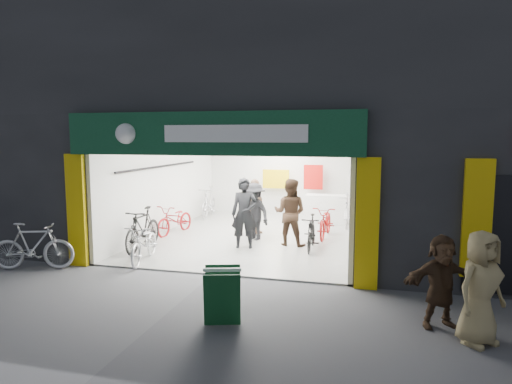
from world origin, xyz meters
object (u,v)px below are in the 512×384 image
at_px(bike_right_front, 311,233).
at_px(parked_bike, 33,246).
at_px(pedestrian_near, 481,288).
at_px(bike_left_front, 145,243).
at_px(sandwich_board, 222,295).

distance_m(bike_right_front, parked_bike, 6.70).
relative_size(bike_right_front, pedestrian_near, 0.93).
height_order(bike_right_front, parked_bike, parked_bike).
bearing_deg(pedestrian_near, parked_bike, 130.05).
bearing_deg(bike_right_front, parked_bike, -151.97).
bearing_deg(pedestrian_near, bike_left_front, 117.91).
xyz_separation_m(bike_left_front, sandwich_board, (2.97, -3.00, 0.03)).
height_order(bike_left_front, bike_right_front, bike_right_front).
bearing_deg(bike_right_front, pedestrian_near, -59.00).
distance_m(bike_left_front, bike_right_front, 4.27).
bearing_deg(bike_right_front, bike_left_front, -151.89).
xyz_separation_m(bike_right_front, parked_bike, (-5.83, -3.31, 0.07)).
relative_size(bike_right_front, sandwich_board, 1.75).
distance_m(parked_bike, pedestrian_near, 9.04).
relative_size(bike_right_front, parked_bike, 0.87).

